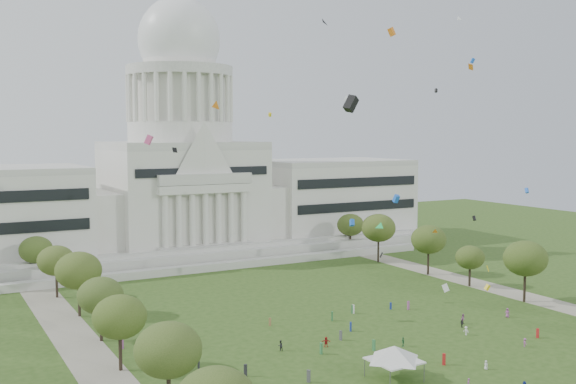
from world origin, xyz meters
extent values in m
plane|color=#2D4A17|center=(0.00, 0.00, 0.00)|extent=(400.00, 400.00, 0.00)
cube|color=#B9B7AE|center=(0.00, 115.00, 2.00)|extent=(160.00, 60.00, 4.00)
cube|color=#B9B7AE|center=(0.00, 82.00, 1.00)|extent=(130.00, 3.00, 2.00)
cube|color=#B9B7AE|center=(0.00, 90.00, 2.50)|extent=(140.00, 3.00, 5.00)
cube|color=silver|center=(55.00, 114.00, 15.00)|extent=(50.00, 34.00, 22.00)
cube|color=silver|center=(-27.00, 112.00, 12.00)|extent=(12.00, 26.00, 16.00)
cube|color=silver|center=(27.00, 112.00, 12.00)|extent=(12.00, 26.00, 16.00)
cube|color=silver|center=(0.00, 114.00, 18.00)|extent=(44.00, 38.00, 28.00)
cube|color=silver|center=(0.00, 94.00, 21.20)|extent=(28.00, 3.00, 2.40)
cube|color=black|center=(55.00, 96.80, 17.00)|extent=(46.00, 0.40, 11.00)
cylinder|color=silver|center=(0.00, 114.00, 37.40)|extent=(32.00, 32.00, 6.00)
cylinder|color=silver|center=(0.00, 114.00, 47.40)|extent=(28.00, 28.00, 14.00)
cylinder|color=#B9B7AE|center=(0.00, 114.00, 55.90)|extent=(32.40, 32.40, 3.00)
cylinder|color=silver|center=(0.00, 114.00, 61.40)|extent=(22.00, 22.00, 8.00)
ellipsoid|color=silver|center=(0.00, 114.00, 65.40)|extent=(25.00, 25.00, 26.20)
cube|color=gray|center=(-48.00, 30.00, 0.02)|extent=(8.00, 160.00, 0.04)
cube|color=gray|center=(48.00, 30.00, 0.02)|extent=(8.00, 160.00, 0.04)
ellipsoid|color=#364C1B|center=(-44.07, -2.96, 8.97)|extent=(8.86, 8.86, 7.25)
cylinder|color=black|center=(-45.04, 17.30, 2.73)|extent=(0.56, 0.56, 5.47)
ellipsoid|color=#374F16|center=(-45.04, 17.30, 8.53)|extent=(8.42, 8.42, 6.89)
cylinder|color=black|center=(44.17, 17.44, 3.10)|extent=(0.56, 0.56, 6.20)
ellipsoid|color=#304814|center=(44.17, 17.44, 9.68)|extent=(9.55, 9.55, 7.82)
cylinder|color=black|center=(-44.09, 33.92, 2.64)|extent=(0.56, 0.56, 5.27)
ellipsoid|color=#33491C|center=(-44.09, 33.92, 8.23)|extent=(8.12, 8.12, 6.65)
cylinder|color=black|center=(44.40, 34.48, 2.28)|extent=(0.56, 0.56, 4.56)
ellipsoid|color=#314615|center=(44.40, 34.48, 7.11)|extent=(7.01, 7.01, 5.74)
cylinder|color=black|center=(-44.08, 52.42, 3.02)|extent=(0.56, 0.56, 6.03)
ellipsoid|color=#3D501A|center=(-44.08, 52.42, 9.41)|extent=(9.29, 9.29, 7.60)
cylinder|color=black|center=(44.76, 50.04, 2.98)|extent=(0.56, 0.56, 5.97)
ellipsoid|color=#324716|center=(44.76, 50.04, 9.31)|extent=(9.19, 9.19, 7.52)
cylinder|color=black|center=(-45.22, 71.01, 2.70)|extent=(0.56, 0.56, 5.41)
ellipsoid|color=#3E4F1C|center=(-45.22, 71.01, 8.44)|extent=(8.33, 8.33, 6.81)
cylinder|color=black|center=(43.49, 70.19, 3.19)|extent=(0.56, 0.56, 6.37)
ellipsoid|color=#3C4D19|center=(43.49, 70.19, 9.94)|extent=(9.82, 9.82, 8.03)
cylinder|color=black|center=(-46.87, 89.14, 2.66)|extent=(0.56, 0.56, 5.32)
ellipsoid|color=#334C17|center=(-46.87, 89.14, 8.29)|extent=(8.19, 8.19, 6.70)
cylinder|color=black|center=(45.96, 88.13, 2.73)|extent=(0.56, 0.56, 5.47)
ellipsoid|color=#374A17|center=(45.96, 88.13, 8.53)|extent=(8.42, 8.42, 6.89)
cylinder|color=#4C4C4C|center=(-13.15, -9.46, 1.41)|extent=(0.12, 0.12, 2.81)
cylinder|color=#4C4C4C|center=(-6.85, -9.46, 1.41)|extent=(0.12, 0.12, 2.81)
cylinder|color=#4C4C4C|center=(-13.15, -3.16, 1.41)|extent=(0.12, 0.12, 2.81)
cylinder|color=#4C4C4C|center=(-6.85, -3.16, 1.41)|extent=(0.12, 0.12, 2.81)
cube|color=silver|center=(-10.00, -6.31, 2.92)|extent=(7.04, 7.04, 0.22)
pyramid|color=silver|center=(-10.00, -6.31, 4.16)|extent=(9.86, 9.86, 2.25)
imported|color=#994C8C|center=(31.27, 10.16, 0.93)|extent=(0.97, 1.08, 1.86)
imported|color=#994C8C|center=(20.14, 10.91, 0.98)|extent=(1.08, 0.84, 1.96)
imported|color=silver|center=(15.36, 5.15, 0.82)|extent=(0.79, 1.16, 1.64)
imported|color=#33723F|center=(1.07, 5.47, 0.84)|extent=(0.79, 1.09, 1.67)
imported|color=#B21E1E|center=(-10.75, 11.72, 0.89)|extent=(1.77, 1.37, 1.78)
imported|color=silver|center=(5.21, -9.92, 0.74)|extent=(0.50, 0.74, 1.47)
imported|color=#994C8C|center=(-3.00, -14.65, 0.80)|extent=(0.72, 0.71, 1.61)
imported|color=#26262B|center=(-18.69, 13.69, 0.92)|extent=(0.96, 0.66, 1.84)
imported|color=#994C8C|center=(19.48, -4.87, 0.77)|extent=(0.84, 1.11, 1.53)
imported|color=#26262B|center=(18.21, 9.19, 0.80)|extent=(0.60, 0.98, 1.61)
cube|color=#994C8C|center=(-31.88, 1.82, 0.97)|extent=(0.55, 0.61, 1.95)
cube|color=#B21E1E|center=(0.87, -5.15, 0.94)|extent=(0.57, 0.58, 1.88)
cube|color=#994C8C|center=(17.53, 24.43, 0.92)|extent=(0.55, 0.44, 1.83)
cube|color=#26262B|center=(-34.44, 11.23, 0.79)|extent=(0.32, 0.45, 1.57)
cube|color=#26262B|center=(-37.54, 28.73, 0.85)|extent=(0.43, 0.52, 1.69)
cube|color=olive|center=(-13.37, 27.87, 0.77)|extent=(0.46, 0.47, 1.54)
cube|color=#994C8C|center=(-42.00, 27.64, 0.82)|extent=(0.50, 0.42, 1.63)
cube|color=#33723F|center=(-4.77, 6.00, 0.96)|extent=(0.46, 0.58, 1.92)
cube|color=navy|center=(14.45, 26.42, 0.74)|extent=(0.46, 0.39, 1.49)
cube|color=silver|center=(5.71, 27.51, 0.91)|extent=(0.31, 0.49, 1.82)
cube|color=#B21E1E|center=(25.56, -2.33, 0.87)|extent=(0.45, 0.54, 1.75)
cube|color=navy|center=(-1.80, 17.39, 0.88)|extent=(0.45, 0.54, 1.76)
cube|color=#4C4C51|center=(-21.89, -1.19, 0.94)|extent=(0.55, 0.59, 1.89)
cube|color=#26262B|center=(-5.71, 1.79, 0.84)|extent=(0.51, 0.41, 1.68)
cube|color=#33723F|center=(-13.51, 8.89, 0.97)|extent=(0.39, 0.55, 1.94)
cube|color=#33723F|center=(-1.03, 25.03, 0.93)|extent=(0.54, 0.58, 1.86)
cube|color=#33723F|center=(5.57, 27.60, 0.89)|extent=(0.55, 0.53, 1.79)
cube|color=#4C4C51|center=(-6.46, 13.65, 0.88)|extent=(0.44, 0.54, 1.76)
cube|color=#26262B|center=(-29.05, 5.61, 0.93)|extent=(0.54, 0.40, 1.86)
cube|color=#33723F|center=(-31.47, 21.98, 0.94)|extent=(0.57, 0.57, 1.88)
cube|color=olive|center=(-31.67, 30.34, 0.84)|extent=(0.35, 0.48, 1.67)
camera|label=1|loc=(-71.37, -84.87, 36.83)|focal=42.00mm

